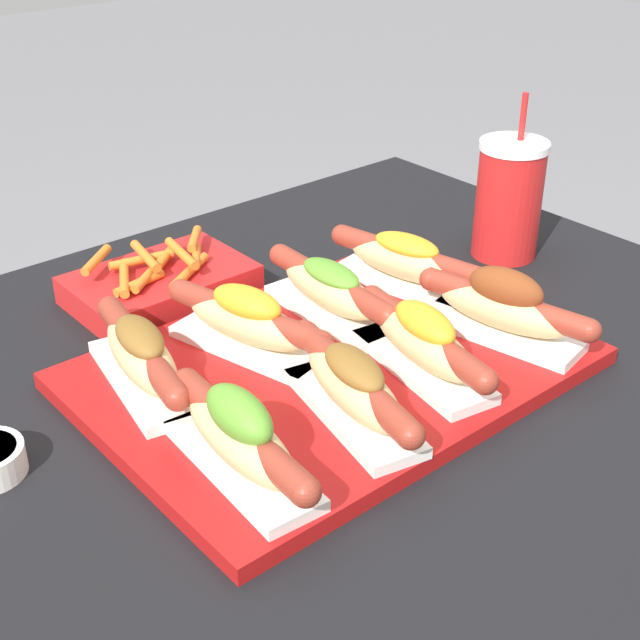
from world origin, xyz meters
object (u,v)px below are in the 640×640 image
at_px(serving_tray, 332,368).
at_px(hot_dog_7, 406,261).
at_px(hot_dog_5, 248,322).
at_px(hot_dog_0, 240,437).
at_px(hot_dog_3, 504,307).
at_px(hot_dog_4, 142,356).
at_px(hot_dog_6, 331,290).
at_px(fries_basket, 160,283).
at_px(drink_cup, 509,199).
at_px(hot_dog_1, 354,387).
at_px(hot_dog_2, 424,342).

bearing_deg(serving_tray, hot_dog_7, 22.00).
bearing_deg(hot_dog_5, serving_tray, -54.37).
bearing_deg(hot_dog_0, serving_tray, 25.55).
xyz_separation_m(serving_tray, hot_dog_3, (0.17, -0.08, 0.04)).
xyz_separation_m(hot_dog_4, hot_dog_6, (0.23, -0.01, -0.00)).
distance_m(hot_dog_5, hot_dog_7, 0.23).
relative_size(serving_tray, hot_dog_0, 2.30).
relative_size(hot_dog_5, fries_basket, 1.00).
bearing_deg(drink_cup, hot_dog_5, -179.49).
distance_m(drink_cup, fries_basket, 0.46).
height_order(drink_cup, fries_basket, drink_cup).
bearing_deg(hot_dog_1, fries_basket, 89.21).
distance_m(serving_tray, hot_dog_4, 0.20).
relative_size(hot_dog_0, hot_dog_2, 1.01).
relative_size(hot_dog_2, hot_dog_4, 1.00).
distance_m(hot_dog_2, hot_dog_5, 0.18).
bearing_deg(fries_basket, hot_dog_0, -110.50).
xyz_separation_m(serving_tray, hot_dog_0, (-0.18, -0.08, 0.04)).
relative_size(hot_dog_5, hot_dog_6, 0.98).
relative_size(serving_tray, hot_dog_5, 2.35).
distance_m(hot_dog_0, fries_basket, 0.38).
relative_size(hot_dog_0, fries_basket, 1.02).
relative_size(hot_dog_0, hot_dog_6, 1.00).
bearing_deg(serving_tray, hot_dog_3, -24.91).
relative_size(hot_dog_5, hot_dog_7, 0.99).
bearing_deg(drink_cup, hot_dog_4, 179.04).
xyz_separation_m(drink_cup, fries_basket, (-0.42, 0.19, -0.06)).
bearing_deg(hot_dog_0, hot_dog_6, 33.62).
bearing_deg(hot_dog_7, hot_dog_2, -129.63).
height_order(hot_dog_1, drink_cup, drink_cup).
bearing_deg(hot_dog_0, fries_basket, 69.50).
bearing_deg(fries_basket, hot_dog_1, -90.79).
height_order(serving_tray, hot_dog_7, hot_dog_7).
distance_m(serving_tray, hot_dog_3, 0.20).
distance_m(hot_dog_1, hot_dog_6, 0.20).
height_order(hot_dog_6, fries_basket, hot_dog_6).
bearing_deg(hot_dog_7, hot_dog_1, -145.00).
distance_m(hot_dog_1, hot_dog_4, 0.21).
height_order(hot_dog_5, drink_cup, drink_cup).
xyz_separation_m(hot_dog_4, drink_cup, (0.54, -0.01, 0.03)).
height_order(hot_dog_3, drink_cup, drink_cup).
xyz_separation_m(serving_tray, hot_dog_5, (-0.05, 0.07, 0.04)).
height_order(hot_dog_1, hot_dog_7, hot_dog_1).
height_order(hot_dog_0, drink_cup, drink_cup).
height_order(hot_dog_2, hot_dog_4, hot_dog_2).
relative_size(serving_tray, hot_dog_1, 2.34).
bearing_deg(hot_dog_7, hot_dog_4, 177.53).
bearing_deg(hot_dog_1, drink_cup, 21.49).
bearing_deg(hot_dog_1, hot_dog_4, 124.93).
bearing_deg(fries_basket, serving_tray, -80.37).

